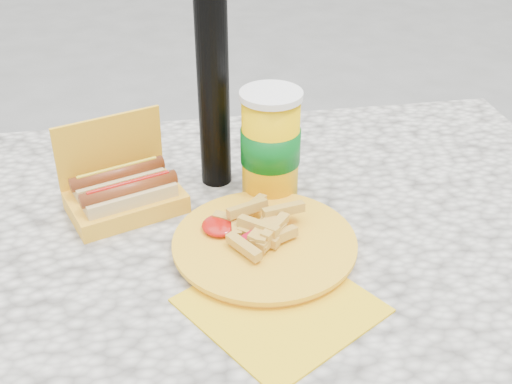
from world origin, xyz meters
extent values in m
cube|color=beige|center=(0.00, 0.00, 0.72)|extent=(1.20, 0.80, 0.05)
cylinder|color=black|center=(0.50, 0.30, 0.35)|extent=(0.07, 0.07, 0.70)
cube|color=gold|center=(-0.15, 0.09, 0.76)|extent=(0.20, 0.16, 0.03)
cube|color=gold|center=(-0.17, 0.14, 0.84)|extent=(0.16, 0.07, 0.11)
cube|color=#DCCB7E|center=(-0.14, 0.07, 0.78)|extent=(0.15, 0.08, 0.04)
cylinder|color=#993E14|center=(-0.14, 0.07, 0.80)|extent=(0.15, 0.07, 0.02)
cylinder|color=#A90F09|center=(-0.14, 0.07, 0.81)|extent=(0.12, 0.05, 0.01)
cube|color=#DCCB7E|center=(-0.16, 0.12, 0.78)|extent=(0.15, 0.08, 0.04)
cylinder|color=#993E14|center=(-0.16, 0.12, 0.80)|extent=(0.15, 0.07, 0.02)
cylinder|color=gold|center=(-0.16, 0.12, 0.81)|extent=(0.12, 0.05, 0.01)
cube|color=yellow|center=(0.04, -0.17, 0.75)|extent=(0.28, 0.28, 0.00)
cylinder|color=gold|center=(0.04, -0.05, 0.76)|extent=(0.25, 0.25, 0.01)
cylinder|color=gold|center=(0.04, -0.05, 0.76)|extent=(0.26, 0.26, 0.01)
cube|color=gold|center=(0.01, -0.07, 0.78)|extent=(0.05, 0.06, 0.01)
cube|color=gold|center=(0.06, -0.05, 0.79)|extent=(0.05, 0.06, 0.01)
cube|color=gold|center=(0.01, -0.01, 0.78)|extent=(0.02, 0.06, 0.01)
cube|color=gold|center=(0.03, -0.05, 0.78)|extent=(0.06, 0.05, 0.01)
cube|color=gold|center=(0.06, -0.06, 0.78)|extent=(0.06, 0.04, 0.02)
cube|color=gold|center=(0.03, 0.00, 0.79)|extent=(0.06, 0.04, 0.02)
cube|color=gold|center=(0.04, -0.04, 0.79)|extent=(0.06, 0.05, 0.01)
cube|color=gold|center=(0.04, -0.04, 0.79)|extent=(0.05, 0.06, 0.02)
cube|color=gold|center=(0.01, -0.01, 0.78)|extent=(0.06, 0.05, 0.01)
cube|color=gold|center=(0.05, -0.05, 0.79)|extent=(0.04, 0.06, 0.01)
cube|color=gold|center=(0.04, 0.01, 0.78)|extent=(0.05, 0.06, 0.01)
cube|color=gold|center=(0.05, -0.06, 0.78)|extent=(0.05, 0.06, 0.01)
cube|color=gold|center=(0.08, -0.01, 0.80)|extent=(0.06, 0.03, 0.01)
cube|color=gold|center=(0.05, -0.05, 0.78)|extent=(0.05, 0.06, 0.02)
cube|color=gold|center=(0.04, -0.05, 0.78)|extent=(0.04, 0.06, 0.01)
ellipsoid|color=#A90F09|center=(-0.01, -0.01, 0.78)|extent=(0.05, 0.05, 0.02)
cube|color=#A8071E|center=(0.05, -0.03, 0.79)|extent=(0.09, 0.07, 0.00)
cylinder|color=#FDBE00|center=(0.08, 0.10, 0.83)|extent=(0.09, 0.09, 0.17)
cylinder|color=#035C16|center=(0.08, 0.10, 0.84)|extent=(0.09, 0.09, 0.05)
cylinder|color=white|center=(0.08, 0.10, 0.92)|extent=(0.10, 0.10, 0.01)
camera|label=1|loc=(-0.09, -0.77, 1.31)|focal=45.00mm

